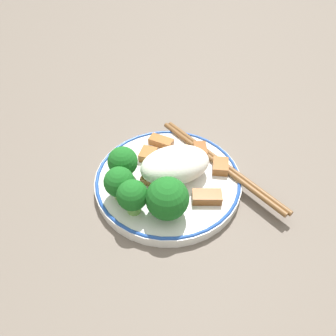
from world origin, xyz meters
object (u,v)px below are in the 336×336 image
(plate, at_px, (168,180))
(chopsticks, at_px, (221,165))
(broccoli_mid_left, at_px, (167,199))
(broccoli_back_center, at_px, (119,183))
(broccoli_back_left, at_px, (123,162))
(broccoli_back_right, at_px, (132,196))

(plate, bearing_deg, chopsticks, -2.07)
(broccoli_mid_left, distance_m, chopsticks, 0.12)
(chopsticks, bearing_deg, broccoli_back_center, -176.03)
(broccoli_back_left, bearing_deg, broccoli_back_center, -109.20)
(chopsticks, bearing_deg, plate, 177.93)
(plate, distance_m, broccoli_back_left, 0.07)
(broccoli_back_left, height_order, chopsticks, broccoli_back_left)
(broccoli_mid_left, bearing_deg, broccoli_back_right, 156.34)
(broccoli_back_left, relative_size, chopsticks, 0.22)
(plate, relative_size, broccoli_back_center, 4.27)
(broccoli_mid_left, relative_size, chopsticks, 0.25)
(plate, xyz_separation_m, broccoli_back_left, (-0.06, 0.02, 0.04))
(broccoli_back_left, bearing_deg, plate, -20.24)
(broccoli_back_left, height_order, broccoli_mid_left, broccoli_mid_left)
(plate, relative_size, broccoli_back_right, 4.09)
(broccoli_back_center, bearing_deg, broccoli_back_left, 70.80)
(broccoli_back_right, distance_m, chopsticks, 0.15)
(broccoli_back_right, distance_m, broccoli_mid_left, 0.04)
(broccoli_back_center, bearing_deg, broccoli_back_right, -69.30)
(broccoli_back_center, distance_m, chopsticks, 0.16)
(broccoli_back_left, distance_m, broccoli_back_right, 0.07)
(broccoli_mid_left, bearing_deg, broccoli_back_center, 137.60)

